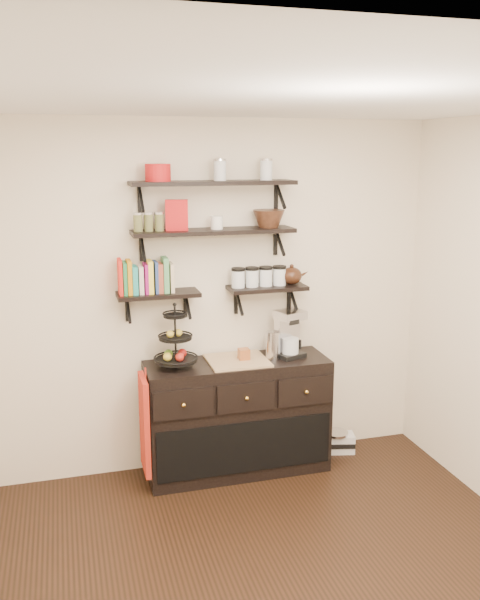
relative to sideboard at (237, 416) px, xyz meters
name	(u,v)px	position (x,y,z in m)	size (l,w,h in m)	color
floor	(284,600)	(-0.15, -1.51, -0.45)	(3.50, 3.50, 0.00)	black
ceiling	(293,97)	(-0.15, -1.51, 2.25)	(3.50, 3.50, 0.02)	white
back_wall	(210,298)	(-0.15, 0.24, 0.90)	(3.50, 0.02, 2.70)	white
shelf_top	(213,183)	(-0.15, 0.10, 1.78)	(1.20, 0.27, 0.23)	black
shelf_mid	(214,232)	(-0.15, 0.10, 1.43)	(1.20, 0.27, 0.23)	black
shelf_low_left	(158,295)	(-0.57, 0.12, 0.98)	(0.60, 0.25, 0.23)	black
shelf_low_right	(267,289)	(0.27, 0.12, 0.98)	(0.60, 0.25, 0.23)	black
cookbooks	(149,277)	(-0.64, 0.12, 1.11)	(0.40, 0.15, 0.26)	red
glass_canisters	(259,278)	(0.20, 0.12, 1.06)	(0.43, 0.10, 0.13)	silver
sideboard	(237,416)	(0.00, 0.00, 0.00)	(1.40, 0.50, 0.92)	black
fruit_stand	(176,346)	(-0.47, 0.00, 0.61)	(0.32, 0.32, 0.47)	black
candle	(244,354)	(0.05, 0.00, 0.50)	(0.08, 0.08, 0.08)	#964C22
coffee_maker	(289,334)	(0.42, 0.03, 0.62)	(0.25, 0.25, 0.37)	black
thermal_carafe	(273,345)	(0.28, -0.02, 0.56)	(0.11, 0.11, 0.22)	silver
apron	(145,425)	(-0.73, -0.10, 0.06)	(0.04, 0.31, 0.72)	#B22A13
radio	(336,442)	(0.88, 0.08, -0.37)	(0.32, 0.24, 0.18)	silver
recipe_box	(177,215)	(-0.42, 0.10, 1.56)	(0.16, 0.06, 0.22)	red
walnut_bowl	(269,219)	(0.27, 0.10, 1.51)	(0.24, 0.24, 0.13)	black
ramekins	(217,223)	(-0.13, 0.10, 1.50)	(0.09, 0.09, 0.10)	white
teapot	(292,274)	(0.47, 0.12, 1.08)	(0.21, 0.16, 0.16)	black
red_pot	(158,173)	(-0.55, 0.10, 1.86)	(0.18, 0.18, 0.12)	red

